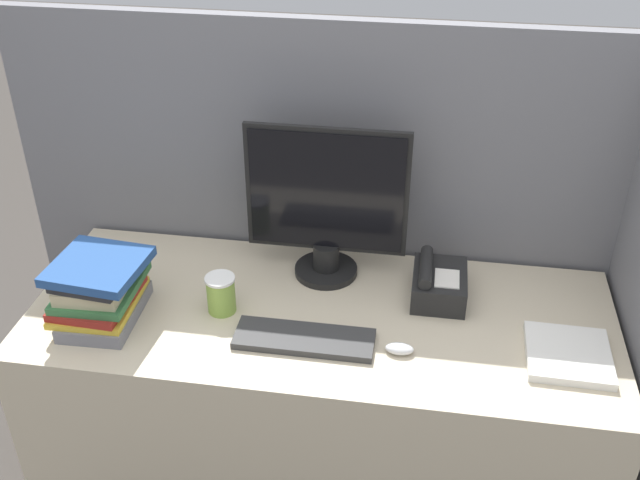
{
  "coord_description": "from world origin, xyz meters",
  "views": [
    {
      "loc": [
        0.26,
        -1.32,
        2.02
      ],
      "look_at": [
        -0.01,
        0.37,
        0.95
      ],
      "focal_mm": 42.0,
      "sensor_mm": 36.0,
      "label": 1
    }
  ],
  "objects_px": {
    "mouse": "(399,349)",
    "coffee_cup": "(221,294)",
    "monitor": "(326,208)",
    "keyboard": "(304,339)",
    "desk_telephone": "(438,283)",
    "book_stack": "(100,289)"
  },
  "relations": [
    {
      "from": "coffee_cup",
      "to": "desk_telephone",
      "type": "relative_size",
      "value": 0.56
    },
    {
      "from": "monitor",
      "to": "keyboard",
      "type": "relative_size",
      "value": 1.27
    },
    {
      "from": "monitor",
      "to": "mouse",
      "type": "height_order",
      "value": "monitor"
    },
    {
      "from": "monitor",
      "to": "mouse",
      "type": "relative_size",
      "value": 6.38
    },
    {
      "from": "coffee_cup",
      "to": "desk_telephone",
      "type": "xyz_separation_m",
      "value": [
        0.6,
        0.16,
        -0.01
      ]
    },
    {
      "from": "mouse",
      "to": "book_stack",
      "type": "distance_m",
      "value": 0.83
    },
    {
      "from": "coffee_cup",
      "to": "book_stack",
      "type": "height_order",
      "value": "book_stack"
    },
    {
      "from": "desk_telephone",
      "to": "coffee_cup",
      "type": "bearing_deg",
      "value": -164.84
    },
    {
      "from": "coffee_cup",
      "to": "book_stack",
      "type": "xyz_separation_m",
      "value": [
        -0.32,
        -0.08,
        0.03
      ]
    },
    {
      "from": "book_stack",
      "to": "coffee_cup",
      "type": "bearing_deg",
      "value": 13.31
    },
    {
      "from": "keyboard",
      "to": "book_stack",
      "type": "height_order",
      "value": "book_stack"
    },
    {
      "from": "coffee_cup",
      "to": "book_stack",
      "type": "relative_size",
      "value": 0.4
    },
    {
      "from": "mouse",
      "to": "book_stack",
      "type": "xyz_separation_m",
      "value": [
        -0.83,
        0.03,
        0.08
      ]
    },
    {
      "from": "monitor",
      "to": "mouse",
      "type": "bearing_deg",
      "value": -53.99
    },
    {
      "from": "coffee_cup",
      "to": "monitor",
      "type": "bearing_deg",
      "value": 41.68
    },
    {
      "from": "mouse",
      "to": "coffee_cup",
      "type": "height_order",
      "value": "coffee_cup"
    },
    {
      "from": "monitor",
      "to": "keyboard",
      "type": "xyz_separation_m",
      "value": [
        -0.01,
        -0.33,
        -0.22
      ]
    },
    {
      "from": "keyboard",
      "to": "desk_telephone",
      "type": "relative_size",
      "value": 1.85
    },
    {
      "from": "monitor",
      "to": "coffee_cup",
      "type": "bearing_deg",
      "value": -138.32
    },
    {
      "from": "monitor",
      "to": "book_stack",
      "type": "height_order",
      "value": "monitor"
    },
    {
      "from": "book_stack",
      "to": "desk_telephone",
      "type": "xyz_separation_m",
      "value": [
        0.92,
        0.24,
        -0.05
      ]
    },
    {
      "from": "keyboard",
      "to": "monitor",
      "type": "bearing_deg",
      "value": 88.59
    }
  ]
}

